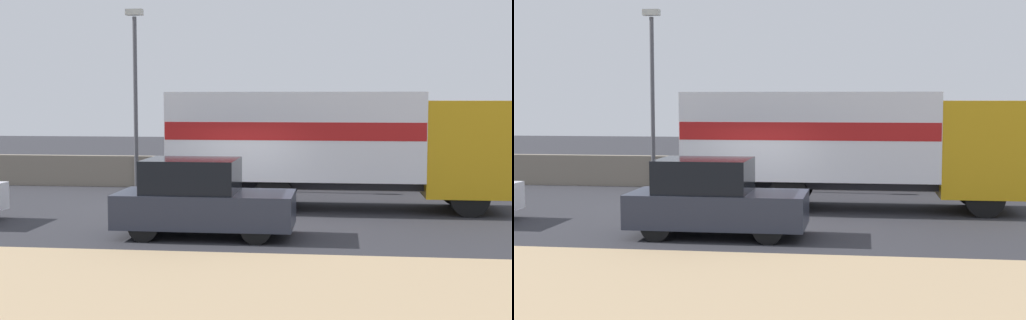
{
  "view_description": "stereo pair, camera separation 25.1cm",
  "coord_description": "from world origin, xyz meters",
  "views": [
    {
      "loc": [
        2.48,
        -16.57,
        3.03
      ],
      "look_at": [
        0.41,
        0.97,
        1.52
      ],
      "focal_mm": 50.0,
      "sensor_mm": 36.0,
      "label": 1
    },
    {
      "loc": [
        2.73,
        -16.54,
        3.03
      ],
      "look_at": [
        0.41,
        0.97,
        1.52
      ],
      "focal_mm": 50.0,
      "sensor_mm": 36.0,
      "label": 2
    }
  ],
  "objects": [
    {
      "name": "stone_wall_backdrop",
      "position": [
        0.0,
        7.43,
        0.54
      ],
      "size": [
        60.0,
        0.35,
        1.07
      ],
      "color": "gray",
      "rests_on": "ground_plane"
    },
    {
      "name": "dirt_shoulder_foreground",
      "position": [
        0.0,
        -5.71,
        0.02
      ],
      "size": [
        60.0,
        5.44,
        0.04
      ],
      "color": "tan",
      "rests_on": "ground_plane"
    },
    {
      "name": "street_lamp",
      "position": [
        -4.39,
        6.92,
        3.55
      ],
      "size": [
        0.56,
        0.28,
        6.04
      ],
      "color": "#4C4C51",
      "rests_on": "ground_plane"
    },
    {
      "name": "box_truck",
      "position": [
        2.23,
        3.18,
        1.91
      ],
      "size": [
        9.11,
        2.53,
        3.22
      ],
      "color": "gold",
      "rests_on": "ground_plane"
    },
    {
      "name": "car_hatchback",
      "position": [
        -0.54,
        -1.23,
        0.83
      ],
      "size": [
        3.9,
        1.71,
        1.72
      ],
      "color": "#282D3D",
      "rests_on": "ground_plane"
    },
    {
      "name": "ground_plane",
      "position": [
        0.0,
        0.0,
        0.0
      ],
      "size": [
        80.0,
        80.0,
        0.0
      ],
      "primitive_type": "plane",
      "color": "#2D2D33"
    }
  ]
}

